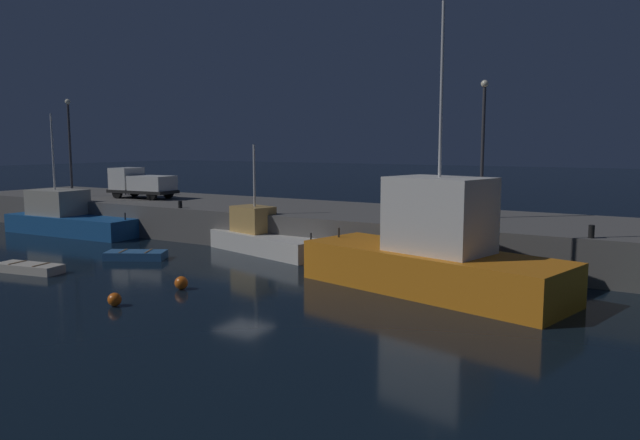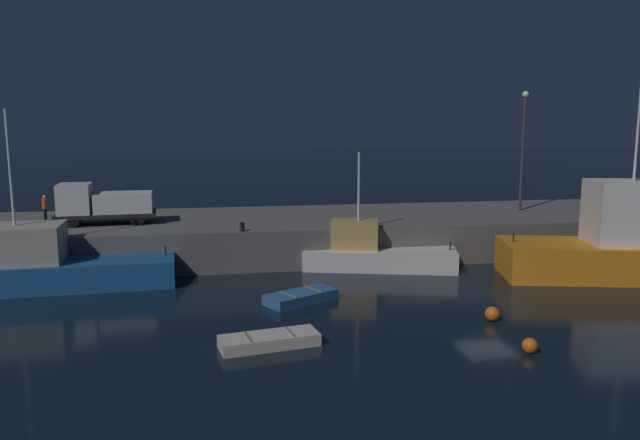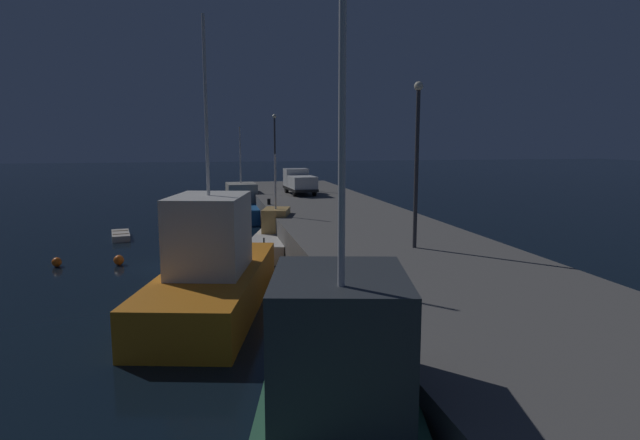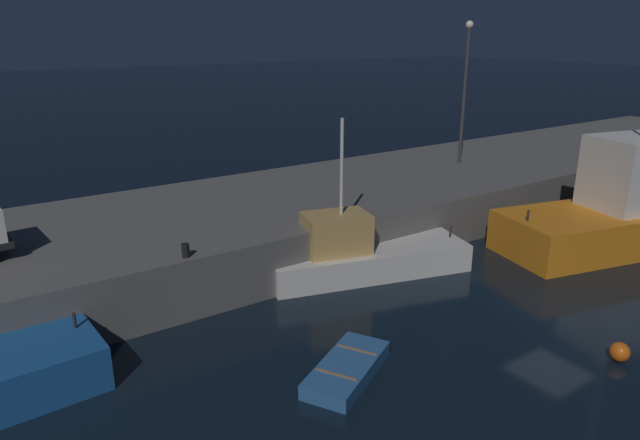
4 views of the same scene
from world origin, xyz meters
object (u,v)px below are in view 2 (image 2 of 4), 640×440
Objects in this scene: lamp_post_east at (523,142)px; bollard_east at (242,227)px; fishing_boat_blue at (50,265)px; dinghy_orange_near at (269,340)px; fishing_boat_orange at (374,253)px; utility_truck at (103,204)px; mooring_buoy_near at (492,314)px; dockworker at (45,206)px; fishing_trawler_red at (624,245)px; bollard_central at (5,234)px; rowboat_white_mid at (301,297)px; mooring_buoy_mid at (530,346)px.

lamp_post_east is 16.41× the size of bollard_east.
dinghy_orange_near is at bearing -44.92° from fishing_boat_blue.
fishing_boat_orange is 16.38m from utility_truck.
dinghy_orange_near is 18.17m from utility_truck.
dockworker is (-21.82, 16.23, 2.93)m from mooring_buoy_near.
lamp_post_east is at bearing -1.14° from dockworker.
fishing_trawler_red is at bearing 28.82° from mooring_buoy_near.
utility_truck is (-28.29, 8.76, 1.78)m from fishing_trawler_red.
utility_truck is (1.75, 5.50, 2.41)m from fishing_boat_blue.
fishing_boat_blue is at bearing -176.45° from fishing_boat_orange.
bollard_east is (8.06, -3.94, -0.99)m from utility_truck.
bollard_central is at bearing -94.80° from dockworker.
utility_truck is (-10.47, 10.22, 3.32)m from rowboat_white_mid.
bollard_central is at bearing 178.72° from fishing_boat_orange.
dinghy_orange_near is at bearing -109.84° from rowboat_white_mid.
fishing_boat_blue reaches higher than mooring_buoy_near.
mooring_buoy_near is 1.35× the size of bollard_central.
mooring_buoy_mid is at bearing -46.90° from rowboat_white_mid.
dockworker reaches higher than bollard_central.
fishing_boat_orange is at bearing -1.28° from bollard_central.
dockworker is (-32.04, 10.60, 1.46)m from fishing_trawler_red.
fishing_boat_blue reaches higher than utility_truck.
mooring_buoy_near is (2.52, -9.96, -0.60)m from fishing_boat_orange.
dinghy_orange_near is 5.84m from rowboat_white_mid.
fishing_boat_orange is (17.30, 1.07, -0.24)m from fishing_boat_blue.
mooring_buoy_near is 14.64m from bollard_east.
fishing_trawler_red reaches higher than fishing_boat_orange.
rowboat_white_mid is 21.60m from lamp_post_east.
mooring_buoy_mid is at bearing -42.69° from dockworker.
dockworker is at bearing 153.88° from utility_truck.
dinghy_orange_near is 26.34m from lamp_post_east.
fishing_trawler_red is 1.46× the size of fishing_boat_orange.
dinghy_orange_near is 17.47m from bollard_central.
fishing_boat_blue reaches higher than dockworker.
rowboat_white_mid is at bearing -68.98° from bollard_east.
lamp_post_east reaches higher than mooring_buoy_near.
rowboat_white_mid is 6.45× the size of mooring_buoy_mid.
lamp_post_east is (17.01, 11.44, 6.82)m from rowboat_white_mid.
fishing_trawler_red is at bearing -18.30° from dockworker.
dinghy_orange_near is 9.66m from mooring_buoy_near.
fishing_boat_orange is 10.29m from mooring_buoy_near.
fishing_trawler_red is 21.04m from dinghy_orange_near.
rowboat_white_mid is 7.50× the size of bollard_east.
fishing_boat_blue is 2.98× the size of dinghy_orange_near.
fishing_boat_blue is 23.32× the size of bollard_east.
fishing_boat_orange is at bearing 3.55° from fishing_boat_blue.
utility_truck is at bearing 135.70° from rowboat_white_mid.
bollard_central reaches higher than dinghy_orange_near.
mooring_buoy_near reaches higher than dinghy_orange_near.
dockworker is (-19.30, 6.26, 2.33)m from fishing_boat_orange.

